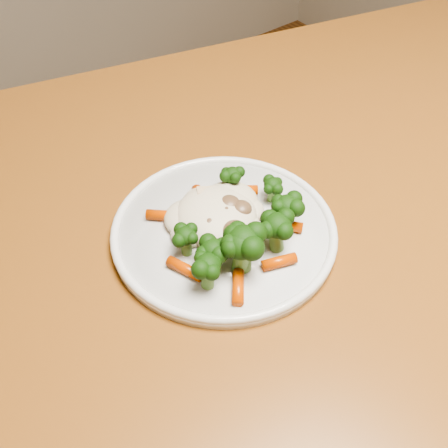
# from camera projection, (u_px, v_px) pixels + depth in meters

# --- Properties ---
(dining_table) EXTENTS (1.33, 1.05, 0.75)m
(dining_table) POSITION_uv_depth(u_px,v_px,m) (253.00, 268.00, 0.73)
(dining_table) COLOR brown
(dining_table) RESTS_ON ground
(plate) EXTENTS (0.25, 0.25, 0.01)m
(plate) POSITION_uv_depth(u_px,v_px,m) (224.00, 233.00, 0.63)
(plate) COLOR silver
(plate) RESTS_ON dining_table
(meal) EXTENTS (0.17, 0.17, 0.05)m
(meal) POSITION_uv_depth(u_px,v_px,m) (233.00, 227.00, 0.60)
(meal) COLOR beige
(meal) RESTS_ON plate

